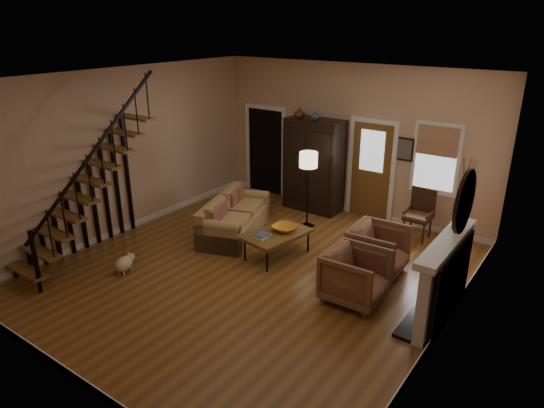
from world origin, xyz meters
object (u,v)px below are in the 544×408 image
Objects in this scene: coffee_table at (277,245)px; armchair_right at (378,250)px; floor_lamp at (308,190)px; side_chair at (418,215)px; armchair_left at (356,276)px; armoire at (314,165)px; sofa at (235,217)px.

armchair_right is (1.75, 0.53, 0.18)m from coffee_table.
side_chair is (2.11, 0.78, -0.31)m from floor_lamp.
armchair_right is 0.57× the size of floor_lamp.
armchair_left is at bearing -15.41° from coffee_table.
floor_lamp is at bearing 100.44° from coffee_table.
armchair_left is 0.56× the size of floor_lamp.
armchair_right is (2.47, -1.94, -0.63)m from armoire.
armoire is at bearing 56.42° from sofa.
armoire reaches higher than floor_lamp.
armchair_left is 1.05m from armchair_right.
side_chair is (2.55, -0.20, -0.54)m from armoire.
side_chair is at bearing 13.11° from sofa.
armchair_right is 1.74m from side_chair.
coffee_table is (0.72, -2.47, -0.81)m from armoire.
coffee_table is 1.22× the size of side_chair.
coffee_table is at bearing -79.56° from floor_lamp.
armchair_left is (1.85, -0.51, 0.18)m from coffee_table.
armoire reaches higher than side_chair.
armchair_right is at bearing 3.38° from armchair_left.
floor_lamp reaches higher than coffee_table.
armoire is at bearing 106.19° from coffee_table.
side_chair reaches higher than sofa.
armoire is 3.98m from armchair_left.
sofa is 2.00× the size of side_chair.
sofa is at bearing -130.22° from floor_lamp.
side_chair is at bearing -1.57° from armchair_left.
coffee_table is (1.27, -0.31, -0.14)m from sofa.
coffee_table is at bearing 72.71° from armchair_left.
coffee_table is at bearing -32.95° from sofa.
side_chair is at bearing 51.11° from coffee_table.
armchair_right is (-0.10, 1.04, 0.00)m from armchair_left.
floor_lamp is at bearing 44.76° from armchair_left.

